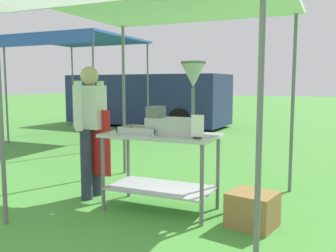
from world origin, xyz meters
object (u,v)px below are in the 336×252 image
at_px(van_navy, 147,99).
at_px(donut_tray, 142,131).
at_px(vendor, 91,125).
at_px(donut_fryer, 179,108).
at_px(menu_sign, 197,129).
at_px(neighbour_tent, 79,42).
at_px(stall_canopy, 164,6).
at_px(donut_cart, 161,155).
at_px(supply_crate, 252,210).

bearing_deg(van_navy, donut_tray, -63.24).
bearing_deg(donut_tray, vendor, 172.58).
bearing_deg(donut_fryer, menu_sign, -32.49).
xyz_separation_m(donut_fryer, neighbour_tent, (-4.21, 3.86, 1.26)).
xyz_separation_m(stall_canopy, donut_tray, (-0.22, -0.13, -1.35)).
bearing_deg(stall_canopy, van_navy, 118.51).
distance_m(stall_canopy, vendor, 1.65).
distance_m(menu_sign, vendor, 1.48).
relative_size(donut_cart, donut_fryer, 1.62).
distance_m(donut_tray, supply_crate, 1.44).
xyz_separation_m(donut_cart, supply_crate, (1.04, -0.09, -0.45)).
bearing_deg(supply_crate, donut_fryer, 174.57).
relative_size(donut_cart, van_navy, 0.23).
bearing_deg(neighbour_tent, donut_fryer, -42.48).
height_order(donut_tray, van_navy, van_navy).
bearing_deg(menu_sign, donut_tray, 167.94).
xyz_separation_m(donut_tray, donut_fryer, (0.44, 0.02, 0.27)).
bearing_deg(menu_sign, stall_canopy, 150.35).
height_order(donut_fryer, menu_sign, donut_fryer).
relative_size(donut_tray, menu_sign, 1.99).
distance_m(donut_fryer, neighbour_tent, 5.85).
relative_size(stall_canopy, donut_tray, 5.69).
bearing_deg(stall_canopy, donut_fryer, -25.85).
bearing_deg(vendor, stall_canopy, 1.76).
bearing_deg(donut_tray, donut_cart, 7.67).
height_order(supply_crate, van_navy, van_navy).
bearing_deg(donut_cart, stall_canopy, 90.00).
xyz_separation_m(menu_sign, vendor, (-1.46, 0.25, -0.06)).
bearing_deg(supply_crate, neighbour_tent, 141.97).
height_order(donut_cart, supply_crate, donut_cart).
relative_size(stall_canopy, supply_crate, 5.29).
height_order(stall_canopy, vendor, stall_canopy).
xyz_separation_m(supply_crate, van_navy, (-5.02, 7.51, 0.71)).
relative_size(donut_fryer, van_navy, 0.14).
distance_m(donut_tray, van_navy, 8.35).
xyz_separation_m(donut_tray, vendor, (-0.75, 0.10, 0.02)).
height_order(donut_fryer, supply_crate, donut_fryer).
relative_size(donut_tray, neighbour_tent, 0.18).
distance_m(vendor, neighbour_tent, 5.07).
bearing_deg(donut_cart, neighbour_tent, 136.06).
relative_size(menu_sign, vendor, 0.15).
distance_m(donut_tray, vendor, 0.76).
bearing_deg(donut_fryer, donut_tray, -177.10).
bearing_deg(supply_crate, menu_sign, -170.04).
bearing_deg(stall_canopy, donut_cart, -90.00).
bearing_deg(donut_cart, donut_fryer, -1.97).
distance_m(donut_fryer, menu_sign, 0.37).
height_order(stall_canopy, menu_sign, stall_canopy).
distance_m(donut_cart, donut_fryer, 0.57).
distance_m(donut_fryer, supply_crate, 1.28).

